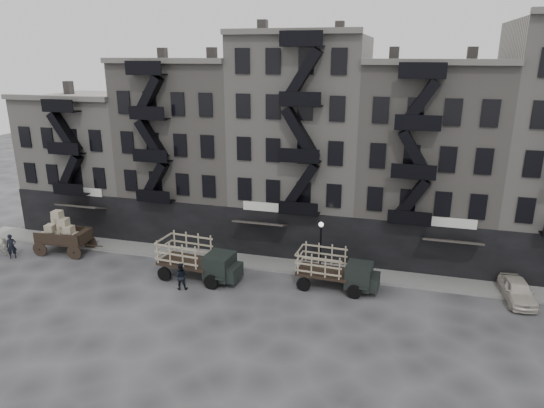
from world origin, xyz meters
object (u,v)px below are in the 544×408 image
(horse, at_px, (1,245))
(stake_truck_west, at_px, (197,257))
(pedestrian_mid, at_px, (180,276))
(pedestrian_west, at_px, (12,246))
(car_east, at_px, (517,290))
(stake_truck_east, at_px, (335,267))
(wagon, at_px, (62,229))

(horse, relative_size, stake_truck_west, 0.31)
(horse, relative_size, pedestrian_mid, 0.99)
(pedestrian_west, bearing_deg, stake_truck_west, -41.25)
(car_east, xyz_separation_m, pedestrian_mid, (-22.23, -4.46, 0.24))
(stake_truck_east, relative_size, pedestrian_mid, 2.94)
(car_east, height_order, pedestrian_west, pedestrian_west)
(pedestrian_west, bearing_deg, pedestrian_mid, -48.06)
(stake_truck_west, bearing_deg, wagon, 178.27)
(stake_truck_east, distance_m, car_east, 12.05)
(horse, height_order, pedestrian_mid, pedestrian_mid)
(stake_truck_west, xyz_separation_m, pedestrian_west, (-15.84, -0.57, -0.73))
(horse, height_order, wagon, wagon)
(car_east, distance_m, pedestrian_mid, 22.67)
(horse, height_order, stake_truck_west, stake_truck_west)
(wagon, xyz_separation_m, pedestrian_mid, (12.14, -3.38, -1.11))
(stake_truck_east, bearing_deg, pedestrian_west, -172.93)
(wagon, distance_m, stake_truck_west, 12.71)
(pedestrian_mid, bearing_deg, stake_truck_west, -124.06)
(stake_truck_east, bearing_deg, stake_truck_west, -170.09)
(stake_truck_west, xyz_separation_m, car_east, (21.75, 2.61, -1.00))
(pedestrian_west, xyz_separation_m, pedestrian_mid, (15.36, -1.28, -0.03))
(horse, relative_size, wagon, 0.43)
(stake_truck_east, xyz_separation_m, pedestrian_west, (-25.66, -1.71, -0.60))
(pedestrian_west, distance_m, pedestrian_mid, 15.41)
(horse, bearing_deg, pedestrian_mid, -77.79)
(horse, xyz_separation_m, wagon, (4.68, 1.71, 1.27))
(horse, height_order, pedestrian_west, pedestrian_west)
(wagon, xyz_separation_m, stake_truck_west, (12.61, -1.53, -0.35))
(wagon, distance_m, car_east, 34.41)
(horse, distance_m, pedestrian_mid, 16.90)
(stake_truck_east, relative_size, pedestrian_west, 2.86)
(pedestrian_mid, bearing_deg, stake_truck_east, 176.67)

